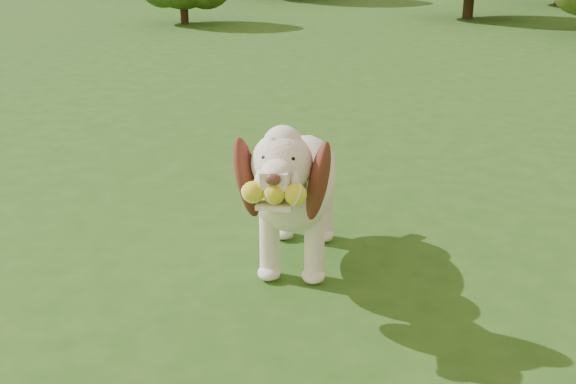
% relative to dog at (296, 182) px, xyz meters
% --- Properties ---
extents(ground, '(80.00, 80.00, 0.00)m').
position_rel_dog_xyz_m(ground, '(-0.06, -0.03, -0.46)').
color(ground, '#224E16').
rests_on(ground, ground).
extents(dog, '(0.73, 1.30, 0.86)m').
position_rel_dog_xyz_m(dog, '(0.00, 0.00, 0.00)').
color(dog, white).
rests_on(dog, ground).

